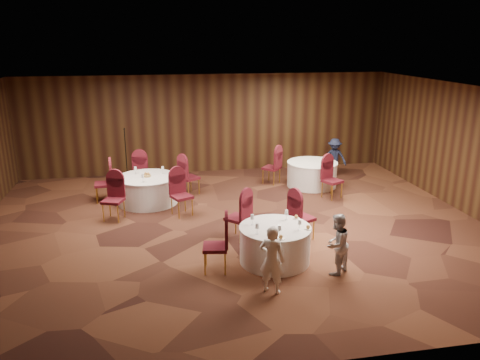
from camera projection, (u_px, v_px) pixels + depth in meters
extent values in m
plane|color=black|center=(233.00, 227.00, 11.10)|extent=(12.00, 12.00, 0.00)
plane|color=silver|center=(233.00, 91.00, 10.17)|extent=(12.00, 12.00, 0.00)
plane|color=black|center=(207.00, 124.00, 15.33)|extent=(12.00, 0.00, 12.00)
plane|color=black|center=(299.00, 261.00, 5.93)|extent=(12.00, 0.00, 12.00)
plane|color=black|center=(469.00, 151.00, 11.67)|extent=(0.00, 10.00, 10.00)
cylinder|color=white|center=(275.00, 245.00, 9.31)|extent=(1.40, 1.40, 0.72)
cylinder|color=white|center=(275.00, 228.00, 9.20)|extent=(1.43, 1.43, 0.03)
cylinder|color=white|center=(148.00, 190.00, 12.64)|extent=(1.59, 1.59, 0.72)
cylinder|color=white|center=(147.00, 177.00, 12.54)|extent=(1.62, 1.62, 0.03)
cylinder|color=white|center=(312.00, 174.00, 14.10)|extent=(1.48, 1.48, 0.72)
cylinder|color=white|center=(312.00, 163.00, 14.00)|extent=(1.51, 1.51, 0.03)
cylinder|color=silver|center=(299.00, 230.00, 9.06)|extent=(0.06, 0.06, 0.01)
cylinder|color=silver|center=(299.00, 227.00, 9.05)|extent=(0.01, 0.01, 0.11)
cone|color=silver|center=(300.00, 222.00, 9.02)|extent=(0.08, 0.08, 0.10)
cylinder|color=silver|center=(257.00, 234.00, 8.87)|extent=(0.06, 0.06, 0.01)
cylinder|color=silver|center=(257.00, 231.00, 8.85)|extent=(0.01, 0.01, 0.11)
cone|color=silver|center=(257.00, 226.00, 8.82)|extent=(0.08, 0.08, 0.10)
cylinder|color=silver|center=(286.00, 220.00, 9.56)|extent=(0.06, 0.06, 0.01)
cylinder|color=silver|center=(286.00, 217.00, 9.54)|extent=(0.01, 0.01, 0.11)
cone|color=silver|center=(287.00, 212.00, 9.51)|extent=(0.08, 0.08, 0.10)
cylinder|color=silver|center=(252.00, 224.00, 9.31)|extent=(0.06, 0.06, 0.01)
cylinder|color=silver|center=(252.00, 222.00, 9.30)|extent=(0.01, 0.01, 0.11)
cone|color=silver|center=(252.00, 217.00, 9.27)|extent=(0.08, 0.08, 0.10)
cylinder|color=silver|center=(279.00, 236.00, 8.78)|extent=(0.06, 0.06, 0.01)
cylinder|color=silver|center=(279.00, 233.00, 8.76)|extent=(0.01, 0.01, 0.11)
cone|color=silver|center=(279.00, 228.00, 8.73)|extent=(0.08, 0.08, 0.10)
cylinder|color=white|center=(281.00, 239.00, 8.64)|extent=(0.15, 0.15, 0.01)
sphere|color=#9E6B33|center=(281.00, 237.00, 8.63)|extent=(0.08, 0.08, 0.08)
cylinder|color=white|center=(308.00, 229.00, 9.09)|extent=(0.15, 0.15, 0.01)
sphere|color=#9E6B33|center=(308.00, 227.00, 9.08)|extent=(0.08, 0.08, 0.08)
cylinder|color=white|center=(296.00, 218.00, 9.61)|extent=(0.15, 0.15, 0.01)
sphere|color=#9E6B33|center=(296.00, 217.00, 9.60)|extent=(0.08, 0.08, 0.08)
cylinder|color=silver|center=(163.00, 174.00, 12.78)|extent=(0.06, 0.06, 0.01)
cylinder|color=silver|center=(163.00, 172.00, 12.77)|extent=(0.01, 0.01, 0.11)
cone|color=silver|center=(163.00, 168.00, 12.74)|extent=(0.08, 0.08, 0.10)
cylinder|color=silver|center=(136.00, 174.00, 12.74)|extent=(0.06, 0.06, 0.01)
cylinder|color=silver|center=(136.00, 172.00, 12.73)|extent=(0.01, 0.01, 0.11)
cone|color=silver|center=(135.00, 168.00, 12.70)|extent=(0.08, 0.08, 0.10)
cylinder|color=silver|center=(143.00, 182.00, 12.06)|extent=(0.06, 0.06, 0.01)
cylinder|color=silver|center=(143.00, 180.00, 12.04)|extent=(0.01, 0.01, 0.11)
cone|color=silver|center=(143.00, 176.00, 12.01)|extent=(0.08, 0.08, 0.10)
cylinder|color=olive|center=(147.00, 176.00, 12.52)|extent=(0.22, 0.22, 0.06)
sphere|color=#9E6B33|center=(146.00, 173.00, 12.52)|extent=(0.07, 0.07, 0.07)
sphere|color=#9E6B33|center=(148.00, 174.00, 12.49)|extent=(0.07, 0.07, 0.07)
cylinder|color=silver|center=(322.00, 164.00, 13.79)|extent=(0.06, 0.06, 0.01)
cylinder|color=silver|center=(322.00, 162.00, 13.77)|extent=(0.01, 0.01, 0.11)
cone|color=silver|center=(322.00, 159.00, 13.74)|extent=(0.08, 0.08, 0.10)
cylinder|color=black|center=(128.00, 181.00, 14.68)|extent=(0.24, 0.24, 0.02)
cylinder|color=black|center=(126.00, 155.00, 14.44)|extent=(0.02, 0.02, 1.65)
cylinder|color=black|center=(124.00, 129.00, 14.25)|extent=(0.04, 0.12, 0.04)
imported|color=white|center=(272.00, 260.00, 8.09)|extent=(0.55, 0.49, 1.25)
imported|color=silver|center=(337.00, 244.00, 8.78)|extent=(0.73, 0.71, 1.19)
imported|color=black|center=(334.00, 157.00, 15.06)|extent=(0.91, 0.82, 1.23)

